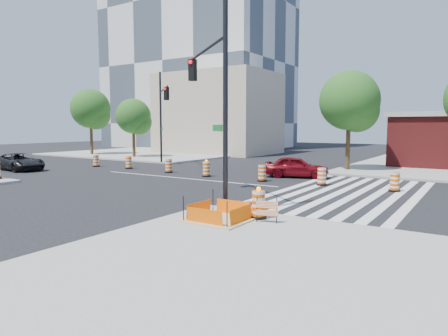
{
  "coord_description": "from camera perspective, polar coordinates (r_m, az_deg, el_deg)",
  "views": [
    {
      "loc": [
        16.72,
        -20.5,
        3.45
      ],
      "look_at": [
        6.06,
        -4.2,
        1.4
      ],
      "focal_mm": 32.0,
      "sensor_mm": 36.0,
      "label": 1
    }
  ],
  "objects": [
    {
      "name": "signal_pole_nw",
      "position": [
        35.57,
        -8.8,
        8.46
      ],
      "size": [
        4.66,
        4.29,
        8.19
      ],
      "rotation": [
        0.0,
        0.0,
        -0.74
      ],
      "color": "black",
      "rests_on": "ground"
    },
    {
      "name": "ground",
      "position": [
        26.68,
        -5.96,
        -1.46
      ],
      "size": [
        120.0,
        120.0,
        0.0
      ],
      "primitive_type": "plane",
      "color": "black",
      "rests_on": "ground"
    },
    {
      "name": "tower_nw",
      "position": [
        70.65,
        -3.7,
        21.63
      ],
      "size": [
        28.0,
        18.0,
        45.0
      ],
      "primitive_type": "cube",
      "color": "silver",
      "rests_on": "ground"
    },
    {
      "name": "sidewalk_nw",
      "position": [
        51.95,
        -8.84,
        2.21
      ],
      "size": [
        22.0,
        22.0,
        0.15
      ],
      "primitive_type": "cube",
      "color": "gray",
      "rests_on": "ground"
    },
    {
      "name": "median_drum_5",
      "position": [
        23.94,
        13.79,
        -1.3
      ],
      "size": [
        0.6,
        0.6,
        1.02
      ],
      "color": "black",
      "rests_on": "ground"
    },
    {
      "name": "pit_drum",
      "position": [
        14.36,
        4.95,
        -5.34
      ],
      "size": [
        0.59,
        0.59,
        1.15
      ],
      "color": "black",
      "rests_on": "ground"
    },
    {
      "name": "dark_suv",
      "position": [
        35.13,
        -27.21,
        0.8
      ],
      "size": [
        4.97,
        2.57,
        1.34
      ],
      "primitive_type": "imported",
      "rotation": [
        0.0,
        0.0,
        1.5
      ],
      "color": "black",
      "rests_on": "ground"
    },
    {
      "name": "barricade",
      "position": [
        13.77,
        6.13,
        -5.79
      ],
      "size": [
        0.73,
        0.27,
        0.89
      ],
      "rotation": [
        0.0,
        0.0,
        0.32
      ],
      "color": "#E45604",
      "rests_on": "ground"
    },
    {
      "name": "lane_centerline",
      "position": [
        26.68,
        -5.96,
        -1.45
      ],
      "size": [
        14.0,
        0.12,
        0.01
      ],
      "primitive_type": "cube",
      "color": "silver",
      "rests_on": "ground"
    },
    {
      "name": "median_drum_0",
      "position": [
        35.69,
        -17.82,
        0.94
      ],
      "size": [
        0.6,
        0.6,
        1.02
      ],
      "color": "black",
      "rests_on": "ground"
    },
    {
      "name": "excavation_pit",
      "position": [
        14.22,
        -0.66,
        -7.11
      ],
      "size": [
        2.2,
        2.2,
        0.9
      ],
      "color": "tan",
      "rests_on": "ground"
    },
    {
      "name": "tree_north_b",
      "position": [
        44.39,
        -12.76,
        6.95
      ],
      "size": [
        3.77,
        3.77,
        6.4
      ],
      "color": "#382314",
      "rests_on": "ground"
    },
    {
      "name": "signal_pole_se",
      "position": [
        17.2,
        -1.66,
        12.05
      ],
      "size": [
        5.13,
        4.23,
        8.6
      ],
      "rotation": [
        0.0,
        0.0,
        2.46
      ],
      "color": "black",
      "rests_on": "ground"
    },
    {
      "name": "median_drum_6",
      "position": [
        22.91,
        23.2,
        -1.93
      ],
      "size": [
        0.6,
        0.6,
        1.02
      ],
      "color": "black",
      "rests_on": "ground"
    },
    {
      "name": "tree_north_c",
      "position": [
        31.91,
        17.56,
        8.71
      ],
      "size": [
        4.48,
        4.48,
        7.61
      ],
      "color": "#382314",
      "rests_on": "ground"
    },
    {
      "name": "median_drum_3",
      "position": [
        27.32,
        -2.54,
        -0.22
      ],
      "size": [
        0.6,
        0.6,
        1.18
      ],
      "color": "black",
      "rests_on": "ground"
    },
    {
      "name": "beige_midrise",
      "position": [
        51.32,
        -0.86,
        7.73
      ],
      "size": [
        14.0,
        10.0,
        10.0
      ],
      "primitive_type": "cube",
      "color": "tan",
      "rests_on": "ground"
    },
    {
      "name": "crosswalk_east",
      "position": [
        21.58,
        17.28,
        -3.45
      ],
      "size": [
        6.75,
        13.5,
        0.01
      ],
      "color": "silver",
      "rests_on": "ground"
    },
    {
      "name": "red_coupe",
      "position": [
        27.31,
        10.32,
        0.17
      ],
      "size": [
        4.53,
        2.85,
        1.44
      ],
      "primitive_type": "imported",
      "rotation": [
        0.0,
        0.0,
        1.86
      ],
      "color": "#630810",
      "rests_on": "ground"
    },
    {
      "name": "median_drum_2",
      "position": [
        29.94,
        -7.91,
        0.25
      ],
      "size": [
        0.6,
        0.6,
        1.02
      ],
      "color": "black",
      "rests_on": "ground"
    },
    {
      "name": "median_drum_1",
      "position": [
        33.27,
        -13.45,
        0.72
      ],
      "size": [
        0.6,
        0.6,
        1.02
      ],
      "color": "black",
      "rests_on": "ground"
    },
    {
      "name": "tree_north_a",
      "position": [
        49.84,
        -18.46,
        7.75
      ],
      "size": [
        4.58,
        4.58,
        7.79
      ],
      "color": "#382314",
      "rests_on": "ground"
    },
    {
      "name": "median_drum_4",
      "position": [
        25.04,
        5.46,
        -0.83
      ],
      "size": [
        0.6,
        0.6,
        1.02
      ],
      "color": "black",
      "rests_on": "ground"
    }
  ]
}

